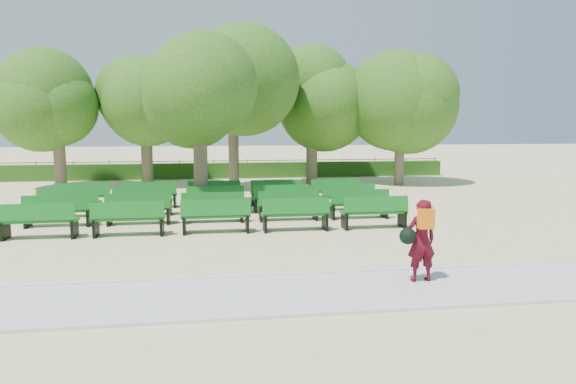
# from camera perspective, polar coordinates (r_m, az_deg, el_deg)

# --- Properties ---
(ground) EXTENTS (120.00, 120.00, 0.00)m
(ground) POSITION_cam_1_polar(r_m,az_deg,el_deg) (16.85, -4.55, -3.35)
(ground) COLOR #D1BF8A
(paving) EXTENTS (30.00, 2.20, 0.06)m
(paving) POSITION_cam_1_polar(r_m,az_deg,el_deg) (9.70, -1.48, -11.39)
(paving) COLOR beige
(paving) RESTS_ON ground
(curb) EXTENTS (30.00, 0.12, 0.10)m
(curb) POSITION_cam_1_polar(r_m,az_deg,el_deg) (10.78, -2.23, -9.32)
(curb) COLOR silver
(curb) RESTS_ON ground
(hedge) EXTENTS (26.00, 0.70, 0.90)m
(hedge) POSITION_cam_1_polar(r_m,az_deg,el_deg) (30.65, -6.36, 2.39)
(hedge) COLOR #234C13
(hedge) RESTS_ON ground
(fence) EXTENTS (26.00, 0.10, 1.02)m
(fence) POSITION_cam_1_polar(r_m,az_deg,el_deg) (31.09, -6.38, 1.63)
(fence) COLOR black
(fence) RESTS_ON ground
(tree_line) EXTENTS (21.80, 6.80, 7.04)m
(tree_line) POSITION_cam_1_polar(r_m,az_deg,el_deg) (26.72, -6.02, 0.67)
(tree_line) COLOR #32641A
(tree_line) RESTS_ON ground
(bench_array) EXTENTS (2.01, 0.63, 1.27)m
(bench_array) POSITION_cam_1_polar(r_m,az_deg,el_deg) (17.75, -8.18, -2.50)
(bench_array) COLOR #11621A
(bench_array) RESTS_ON ground
(tree_among) EXTENTS (4.04, 4.04, 5.66)m
(tree_among) POSITION_cam_1_polar(r_m,az_deg,el_deg) (18.43, -9.82, 9.42)
(tree_among) COLOR brown
(tree_among) RESTS_ON ground
(person) EXTENTS (0.79, 0.48, 1.65)m
(person) POSITION_cam_1_polar(r_m,az_deg,el_deg) (10.53, 14.50, -5.11)
(person) COLOR #440914
(person) RESTS_ON ground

